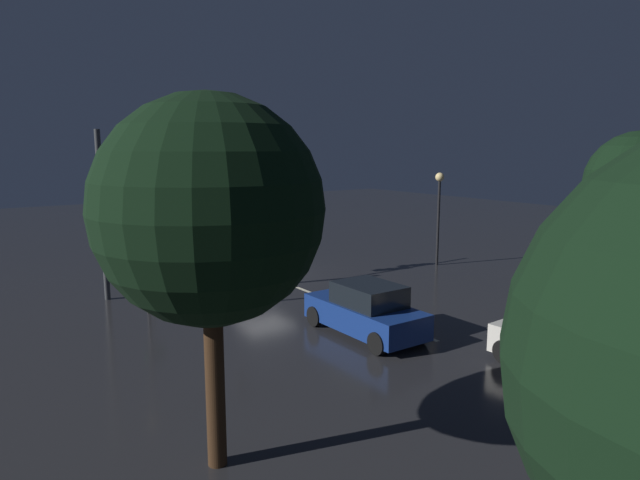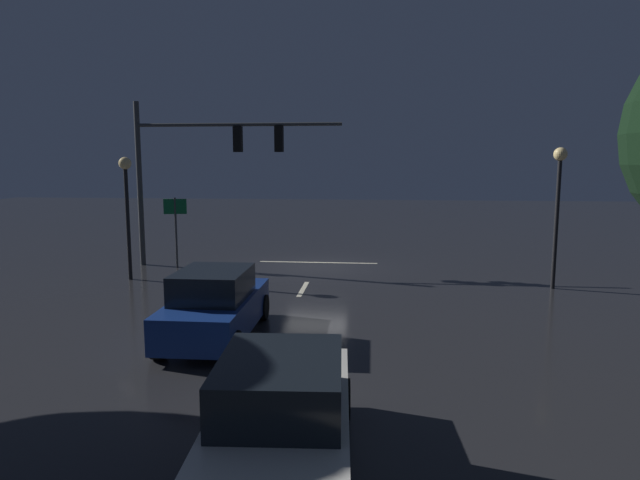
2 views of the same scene
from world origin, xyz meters
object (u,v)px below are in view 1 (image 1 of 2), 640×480
traffic_signal_assembly (169,184)px  tree_left_far (640,184)px  street_lamp_left_kerb (439,200)px  tree_right_far (209,211)px  route_sign (150,246)px  street_lamp_right_kerb (145,228)px  car_approaching (366,311)px  car_distant (579,346)px

traffic_signal_assembly → tree_left_far: (-12.61, 12.57, 0.18)m
street_lamp_left_kerb → tree_right_far: size_ratio=0.68×
tree_right_far → traffic_signal_assembly: bearing=-106.6°
route_sign → tree_right_far: size_ratio=0.41×
route_sign → street_lamp_left_kerb: bearing=170.5°
street_lamp_left_kerb → street_lamp_right_kerb: street_lamp_left_kerb is taller
traffic_signal_assembly → street_lamp_right_kerb: 3.70m
street_lamp_left_kerb → tree_right_far: 19.81m
traffic_signal_assembly → street_lamp_left_kerb: bearing=167.6°
car_approaching → street_lamp_left_kerb: size_ratio=0.93×
route_sign → tree_left_far: 18.41m
car_approaching → street_lamp_left_kerb: bearing=-147.5°
car_approaching → street_lamp_right_kerb: 8.32m
street_lamp_left_kerb → street_lamp_right_kerb: bearing=0.1°
tree_right_far → car_approaching: bearing=-149.4°
car_approaching → street_lamp_right_kerb: (5.00, -6.23, 2.34)m
street_lamp_left_kerb → street_lamp_right_kerb: size_ratio=1.07×
street_lamp_left_kerb → tree_left_far: 9.83m
tree_left_far → tree_right_far: (16.56, 0.65, 0.18)m
car_distant → car_approaching: bearing=-65.4°
traffic_signal_assembly → street_lamp_left_kerb: traffic_signal_assembly is taller
car_approaching → tree_right_far: tree_right_far is taller
car_distant → traffic_signal_assembly: bearing=-69.0°
traffic_signal_assembly → street_lamp_right_kerb: traffic_signal_assembly is taller
traffic_signal_assembly → street_lamp_left_kerb: 13.22m
traffic_signal_assembly → route_sign: (1.05, 0.50, -2.44)m
tree_left_far → street_lamp_left_kerb: bearing=-91.5°
traffic_signal_assembly → tree_right_far: size_ratio=1.21×
street_lamp_right_kerb → tree_left_far: 17.57m
route_sign → traffic_signal_assembly: bearing=-154.2°
car_distant → street_lamp_left_kerb: bearing=-121.2°
car_approaching → street_lamp_right_kerb: size_ratio=0.99×
traffic_signal_assembly → tree_right_far: tree_right_far is taller
tree_right_far → route_sign: bearing=-102.8°
street_lamp_left_kerb → route_sign: size_ratio=1.67×
car_distant → tree_left_far: 8.25m
traffic_signal_assembly → street_lamp_right_kerb: size_ratio=1.89×
car_approaching → route_sign: size_ratio=1.55×
tree_left_far → traffic_signal_assembly: bearing=-44.9°
route_sign → car_distant: bearing=115.2°
street_lamp_left_kerb → tree_left_far: size_ratio=0.72×
street_lamp_right_kerb → tree_left_far: size_ratio=0.67×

